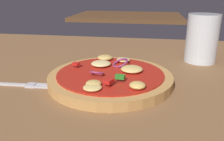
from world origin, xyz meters
name	(u,v)px	position (x,y,z in m)	size (l,w,h in m)	color
dining_table	(96,90)	(0.00, 0.00, 0.01)	(1.49, 0.98, 0.03)	brown
pizza	(111,77)	(0.03, 0.01, 0.04)	(0.26, 0.26, 0.04)	tan
fork	(16,85)	(-0.16, -0.04, 0.03)	(0.16, 0.02, 0.00)	silver
beer_glass	(202,41)	(0.24, 0.20, 0.08)	(0.08, 0.08, 0.13)	silver
background_table	(128,17)	(-0.07, 1.36, 0.01)	(0.79, 0.55, 0.03)	brown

